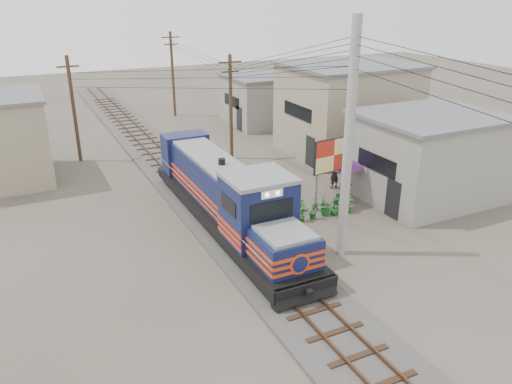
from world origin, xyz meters
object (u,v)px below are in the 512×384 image
vendor (334,173)px  locomotive (227,197)px  billboard (333,157)px  market_umbrella (345,162)px

vendor → locomotive: bearing=1.6°
billboard → market_umbrella: billboard is taller
billboard → vendor: size_ratio=2.09×
locomotive → market_umbrella: bearing=4.8°
locomotive → vendor: size_ratio=8.13×
locomotive → market_umbrella: (7.18, 0.61, 0.54)m
market_umbrella → locomotive: bearing=-175.2°
locomotive → vendor: 8.01m
billboard → locomotive: bearing=172.1°
market_umbrella → vendor: 2.07m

